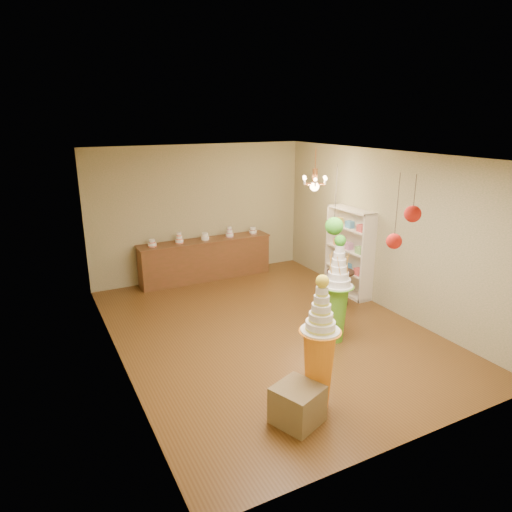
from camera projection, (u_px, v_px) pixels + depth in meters
name	position (u px, v px, depth m)	size (l,w,h in m)	color
floor	(268.00, 330.00, 7.97)	(6.50, 6.50, 0.00)	#583717
ceiling	(270.00, 155.00, 7.09)	(6.50, 6.50, 0.00)	white
wall_back	(200.00, 212.00, 10.29)	(5.00, 0.04, 3.00)	tan
wall_front	(418.00, 324.00, 4.77)	(5.00, 0.04, 3.00)	tan
wall_left	(114.00, 270.00, 6.44)	(0.04, 6.50, 3.00)	tan
wall_right	(385.00, 231.00, 8.62)	(0.04, 6.50, 3.00)	tan
pedestal_green	(337.00, 300.00, 7.40)	(0.62, 0.62, 1.81)	#5BAB26
pedestal_orange	(319.00, 358.00, 5.69)	(0.57, 0.57, 1.79)	orange
burlap_riser	(297.00, 405.00, 5.52)	(0.52, 0.52, 0.48)	olive
sideboard	(206.00, 259.00, 10.35)	(3.04, 0.54, 1.16)	brown
shelving_unit	(349.00, 252.00, 9.41)	(0.33, 1.20, 1.80)	silver
round_table	(340.00, 283.00, 8.96)	(0.56, 0.56, 0.69)	black
vase	(341.00, 267.00, 8.86)	(0.16, 0.16, 0.17)	silver
pom_red_left	(394.00, 241.00, 5.14)	(0.18, 0.18, 0.86)	#463C32
pom_green_mid	(334.00, 226.00, 6.11)	(0.24, 0.24, 0.95)	#463C32
pom_red_right	(413.00, 214.00, 4.90)	(0.18, 0.18, 0.51)	#463C32
chandelier	(315.00, 184.00, 8.96)	(0.56, 0.56, 0.85)	#D7834B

